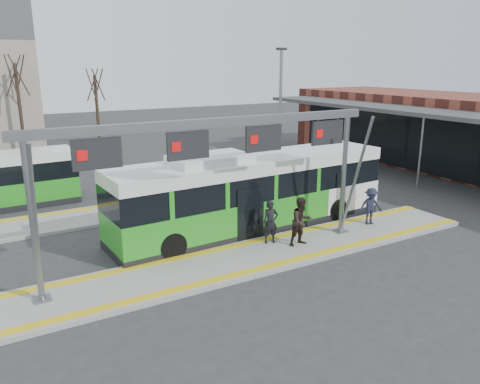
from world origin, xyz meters
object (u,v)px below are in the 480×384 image
at_px(gantry, 219,148).
at_px(passenger_b, 301,221).
at_px(hero_bus, 253,193).
at_px(passenger_c, 371,206).
at_px(passenger_a, 271,222).

height_order(gantry, passenger_b, gantry).
xyz_separation_m(hero_bus, passenger_b, (0.44, -2.97, -0.50)).
bearing_deg(hero_bus, gantry, -141.36).
relative_size(gantry, passenger_c, 7.75).
bearing_deg(gantry, passenger_a, 11.38).
height_order(hero_bus, passenger_a, hero_bus).
relative_size(passenger_a, passenger_b, 0.89).
distance_m(hero_bus, passenger_b, 3.04).
bearing_deg(gantry, passenger_c, 1.11).
bearing_deg(hero_bus, passenger_b, -84.56).
bearing_deg(passenger_c, gantry, -160.20).
height_order(hero_bus, passenger_c, hero_bus).
bearing_deg(gantry, passenger_b, -4.75).
xyz_separation_m(passenger_a, passenger_c, (5.13, -0.36, -0.03)).
bearing_deg(hero_bus, passenger_c, -31.60).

